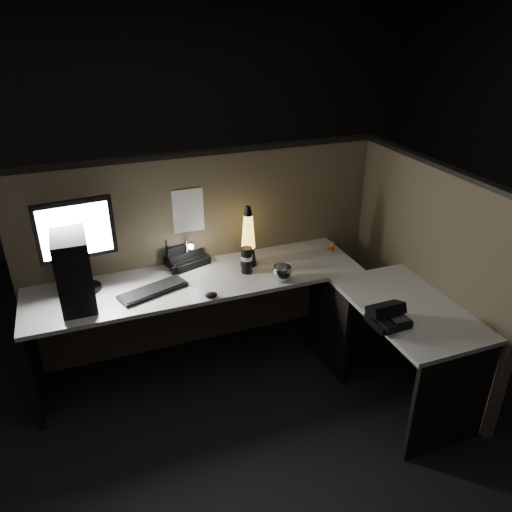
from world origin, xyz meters
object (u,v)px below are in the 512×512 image
object	(u,v)px
monitor	(77,237)
lava_lamp	(248,241)
pc_tower	(73,267)
desk_phone	(387,316)
keyboard	(153,290)

from	to	relation	value
monitor	lava_lamp	world-z (taller)	monitor
pc_tower	desk_phone	distance (m)	1.93
pc_tower	keyboard	xyz separation A→B (m)	(0.46, -0.07, -0.23)
pc_tower	keyboard	bearing A→B (deg)	-8.80
lava_lamp	keyboard	bearing A→B (deg)	-168.62
monitor	desk_phone	bearing A→B (deg)	-37.94
keyboard	desk_phone	bearing A→B (deg)	-53.65
pc_tower	desk_phone	size ratio (longest dim) A/B	2.06
monitor	lava_lamp	distance (m)	1.15
pc_tower	lava_lamp	world-z (taller)	pc_tower
keyboard	desk_phone	size ratio (longest dim) A/B	1.98
pc_tower	monitor	distance (m)	0.20
keyboard	lava_lamp	world-z (taller)	lava_lamp
monitor	lava_lamp	size ratio (longest dim) A/B	1.38
pc_tower	desk_phone	xyz separation A→B (m)	(1.69, -0.92, -0.19)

